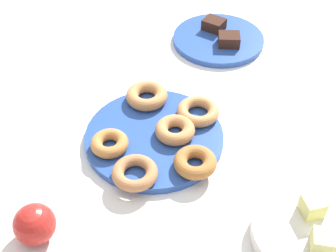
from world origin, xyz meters
name	(u,v)px	position (x,y,z in m)	size (l,w,h in m)	color
ground_plane	(154,140)	(0.00, 0.00, 0.00)	(2.40, 2.40, 0.00)	white
donut_plate	(154,137)	(0.00, 0.00, 0.01)	(0.29, 0.29, 0.02)	#284C9E
donut_0	(110,143)	(0.06, -0.08, 0.03)	(0.08, 0.08, 0.02)	#BC7A3D
donut_1	(195,162)	(0.07, 0.10, 0.03)	(0.08, 0.08, 0.03)	#AD6B33
donut_2	(175,130)	(-0.01, 0.04, 0.03)	(0.08, 0.08, 0.03)	#C6844C
donut_3	(198,111)	(-0.08, 0.08, 0.03)	(0.09, 0.09, 0.02)	#C6844C
donut_4	(147,96)	(-0.10, -0.04, 0.03)	(0.09, 0.09, 0.03)	#C6844C
donut_5	(135,173)	(0.12, -0.01, 0.03)	(0.09, 0.09, 0.02)	#B27547
cake_plate	(218,39)	(-0.40, 0.09, 0.01)	(0.24, 0.24, 0.02)	#284C9E
brownie_near	(214,24)	(-0.44, 0.07, 0.03)	(0.05, 0.06, 0.03)	#381E14
brownie_far	(229,40)	(-0.37, 0.12, 0.03)	(0.05, 0.06, 0.03)	#381E14
fruit_bowl	(308,234)	(0.18, 0.32, 0.02)	(0.20, 0.20, 0.03)	silver
melon_chunk_left	(313,206)	(0.15, 0.32, 0.05)	(0.04, 0.04, 0.04)	#DBD67A
melon_chunk_right	(323,242)	(0.22, 0.33, 0.05)	(0.04, 0.04, 0.04)	#DBD67A
apple	(35,224)	(0.27, -0.15, 0.04)	(0.07, 0.07, 0.07)	red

